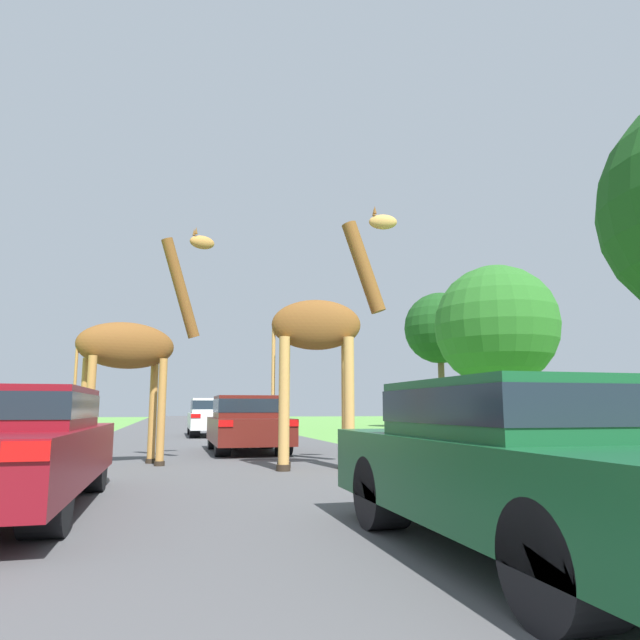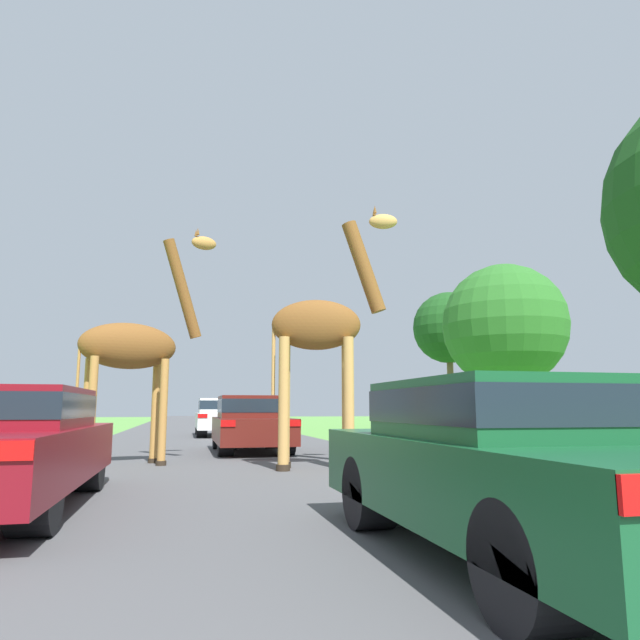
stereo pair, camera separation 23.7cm
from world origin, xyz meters
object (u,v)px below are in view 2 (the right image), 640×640
Objects in this scene: car_lead_maroon at (516,460)px; sign_post at (501,414)px; tree_right_cluster at (449,328)px; giraffe_near_road at (322,337)px; car_queue_right at (221,416)px; car_queue_left at (251,422)px; giraffe_companion at (134,348)px; tree_centre_back at (505,326)px.

car_lead_maroon is 8.59m from sign_post.
tree_right_cluster is (12.47, 26.55, 5.06)m from car_lead_maroon.
car_lead_maroon is (-0.04, -6.52, -1.74)m from giraffe_near_road.
car_queue_right reaches higher than sign_post.
giraffe_near_road is 1.17× the size of car_lead_maroon.
car_lead_maroon is 1.03× the size of car_queue_left.
giraffe_near_road reaches higher than car_lead_maroon.
car_queue_left reaches higher than car_lead_maroon.
car_lead_maroon is 0.91× the size of car_queue_right.
giraffe_companion is at bearing -101.47° from giraffe_near_road.
giraffe_companion reaches higher than car_lead_maroon.
tree_right_cluster reaches higher than sign_post.
car_lead_maroon is at bearing -115.16° from tree_right_cluster.
tree_right_cluster is (13.49, 6.30, 4.97)m from car_queue_right.
car_lead_maroon is at bearing 11.66° from giraffe_near_road.
car_queue_left is (0.24, -9.15, -0.06)m from car_queue_right.
giraffe_companion is at bearing -101.60° from car_queue_right.
tree_right_cluster is (13.25, 15.45, 5.03)m from car_queue_left.
giraffe_companion is 8.94m from car_lead_maroon.
car_lead_maroon is 0.57× the size of tree_centre_back.
giraffe_near_road is at bearing -121.82° from tree_right_cluster.
giraffe_near_road is 4.96m from car_queue_left.
tree_right_cluster is at bearing 66.82° from sign_post.
tree_centre_back is at bearing -97.86° from tree_right_cluster.
giraffe_companion is at bearing 175.39° from sign_post.
car_queue_right is (-1.06, 13.73, -1.66)m from giraffe_near_road.
car_queue_left is 0.53× the size of tree_right_cluster.
tree_right_cluster is at bearing 160.21° from giraffe_near_road.
sign_post is (7.81, -0.63, -1.33)m from giraffe_companion.
tree_right_cluster is (15.99, 18.49, 3.45)m from giraffe_companion.
car_queue_right reaches higher than car_queue_left.
car_queue_left is 20.97m from tree_right_cluster.
tree_centre_back is (12.18, 7.68, 4.04)m from car_queue_left.
car_lead_maroon is at bearing -119.98° from sign_post.
giraffe_companion is 1.06× the size of car_queue_right.
tree_centre_back reaches higher than car_queue_left.
sign_post is (-8.19, -19.12, -4.78)m from tree_right_cluster.
car_queue_left is at bearing -88.50° from car_queue_right.
giraffe_near_road reaches higher than giraffe_companion.
giraffe_near_road is 0.67× the size of tree_centre_back.
tree_centre_back is (11.40, 18.78, 4.07)m from car_lead_maroon.
giraffe_companion is at bearing 113.57° from car_lead_maroon.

